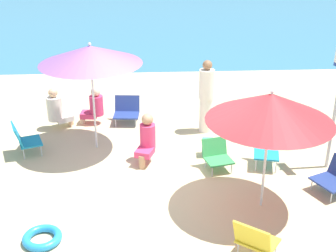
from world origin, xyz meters
name	(u,v)px	position (x,y,z in m)	size (l,w,h in m)	color
ground_plane	(164,184)	(0.00, 0.00, 0.00)	(40.00, 40.00, 0.00)	#CCB789
sea_water	(149,19)	(0.00, 14.38, 0.00)	(40.00, 16.00, 0.01)	teal
umbrella_purple	(90,55)	(-1.29, 1.47, 1.92)	(1.93, 1.93, 2.15)	silver
umbrella_red	(270,107)	(1.52, -0.75, 1.69)	(1.90, 1.90, 1.97)	silver
beach_chair_a	(267,148)	(1.93, 0.60, 0.34)	(0.58, 0.69, 0.64)	teal
beach_chair_b	(336,177)	(2.85, -0.41, 0.29)	(0.75, 0.74, 0.57)	navy
beach_chair_c	(24,138)	(-2.64, 1.24, 0.35)	(0.65, 0.66, 0.65)	teal
beach_chair_d	(255,239)	(1.10, -2.04, 0.36)	(0.70, 0.70, 0.66)	gold
beach_chair_e	(217,154)	(0.99, 0.49, 0.28)	(0.58, 0.59, 0.54)	#33934C
beach_chair_f	(127,110)	(-0.71, 2.71, 0.29)	(0.60, 0.59, 0.58)	navy
person_a	(94,106)	(-1.42, 2.67, 0.42)	(0.55, 0.34, 0.86)	#DB3866
person_b	(206,97)	(0.99, 2.14, 0.79)	(0.32, 0.32, 1.58)	silver
person_c	(57,109)	(-2.21, 2.46, 0.45)	(0.56, 0.50, 0.93)	silver
person_d	(147,138)	(-0.28, 0.84, 0.48)	(0.41, 0.53, 0.95)	#DB3866
swim_ring	(42,238)	(-1.81, -1.47, 0.06)	(0.56, 0.56, 0.12)	#238CD8
beach_bag	(208,148)	(0.89, 1.00, 0.17)	(0.25, 0.20, 0.33)	#389970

